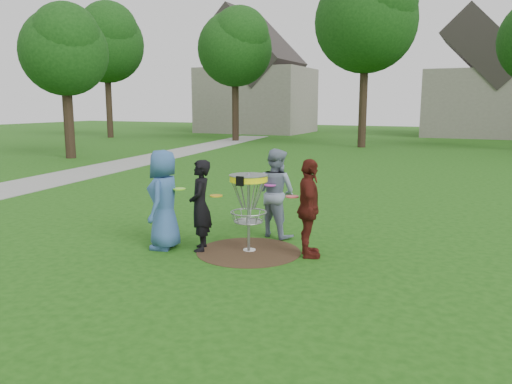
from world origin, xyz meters
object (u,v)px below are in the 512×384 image
at_px(player_black, 200,206).
at_px(disc_golf_basket, 249,194).
at_px(player_maroon, 309,208).
at_px(player_blue, 164,200).
at_px(player_grey, 276,193).

distance_m(player_black, disc_golf_basket, 0.87).
bearing_deg(player_maroon, player_black, 79.49).
height_order(player_black, disc_golf_basket, player_black).
bearing_deg(player_blue, player_grey, 122.64).
bearing_deg(player_blue, player_black, 90.04).
bearing_deg(player_black, player_blue, -101.82).
distance_m(player_blue, disc_golf_basket, 1.50).
relative_size(player_black, player_grey, 0.94).
xyz_separation_m(player_grey, player_maroon, (0.99, -0.99, -0.02)).
xyz_separation_m(player_grey, disc_golf_basket, (-0.02, -1.17, 0.17)).
height_order(player_black, player_grey, player_grey).
distance_m(player_grey, player_maroon, 1.40).
xyz_separation_m(player_blue, player_maroon, (2.46, 0.58, -0.05)).
height_order(player_blue, disc_golf_basket, player_blue).
relative_size(player_black, disc_golf_basket, 1.15).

